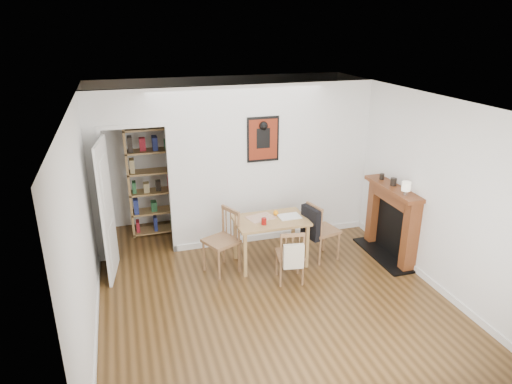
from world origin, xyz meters
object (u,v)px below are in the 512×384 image
object	(u,v)px
chair_front	(290,255)
red_glass	(264,221)
ceramic_jar_b	(382,177)
ceramic_jar_a	(393,182)
fireplace	(392,219)
mantel_lamp	(406,187)
orange_fruit	(276,213)
bookshelf	(152,182)
notebook	(289,216)
chair_right	(322,230)
chair_left	(221,242)
dining_table	(271,225)

from	to	relation	value
chair_front	red_glass	world-z (taller)	red_glass
ceramic_jar_b	ceramic_jar_a	bearing A→B (deg)	-86.47
fireplace	mantel_lamp	size ratio (longest dim) A/B	6.21
orange_fruit	ceramic_jar_b	bearing A→B (deg)	-2.84
bookshelf	notebook	distance (m)	2.49
fireplace	red_glass	size ratio (longest dim) A/B	12.87
chair_front	ceramic_jar_b	bearing A→B (deg)	19.07
ceramic_jar_b	notebook	bearing A→B (deg)	-178.55
chair_right	chair_front	xyz separation A→B (m)	(-0.70, -0.48, -0.07)
fireplace	orange_fruit	world-z (taller)	fireplace
chair_left	orange_fruit	size ratio (longest dim) A/B	12.64
fireplace	ceramic_jar_b	world-z (taller)	ceramic_jar_b
dining_table	chair_front	bearing A→B (deg)	-80.13
orange_fruit	mantel_lamp	bearing A→B (deg)	-25.56
chair_front	notebook	size ratio (longest dim) A/B	2.53
chair_right	fireplace	world-z (taller)	fireplace
fireplace	notebook	world-z (taller)	fireplace
dining_table	bookshelf	world-z (taller)	bookshelf
chair_right	orange_fruit	distance (m)	0.76
chair_left	fireplace	bearing A→B (deg)	-6.06
chair_front	ceramic_jar_b	distance (m)	2.01
ceramic_jar_b	red_glass	bearing A→B (deg)	-174.72
dining_table	ceramic_jar_b	distance (m)	1.93
chair_right	fireplace	xyz separation A→B (m)	(1.09, -0.21, 0.13)
dining_table	red_glass	size ratio (longest dim) A/B	11.03
chair_front	orange_fruit	bearing A→B (deg)	88.03
orange_fruit	ceramic_jar_a	world-z (taller)	ceramic_jar_a
dining_table	chair_right	size ratio (longest dim) A/B	1.15
orange_fruit	notebook	distance (m)	0.21
dining_table	notebook	bearing A→B (deg)	-0.51
chair_left	ceramic_jar_b	bearing A→B (deg)	1.35
red_glass	orange_fruit	xyz separation A→B (m)	(0.28, 0.27, -0.01)
chair_front	mantel_lamp	bearing A→B (deg)	-3.68
chair_front	red_glass	xyz separation A→B (m)	(-0.25, 0.42, 0.37)
chair_front	mantel_lamp	world-z (taller)	mantel_lamp
dining_table	orange_fruit	bearing A→B (deg)	44.95
notebook	bookshelf	bearing A→B (deg)	139.00
chair_front	dining_table	bearing A→B (deg)	99.87
chair_right	bookshelf	bearing A→B (deg)	144.11
red_glass	mantel_lamp	distance (m)	2.08
dining_table	chair_right	bearing A→B (deg)	-6.59
chair_left	fireplace	distance (m)	2.67
chair_left	orange_fruit	xyz separation A→B (m)	(0.89, 0.15, 0.29)
bookshelf	ceramic_jar_b	xyz separation A→B (m)	(3.43, -1.59, 0.27)
chair_left	ceramic_jar_a	distance (m)	2.74
mantel_lamp	ceramic_jar_a	world-z (taller)	mantel_lamp
orange_fruit	ceramic_jar_b	xyz separation A→B (m)	(1.72, -0.09, 0.44)
bookshelf	orange_fruit	size ratio (longest dim) A/B	24.93
chair_right	ceramic_jar_b	world-z (taller)	ceramic_jar_b
chair_left	chair_front	size ratio (longest dim) A/B	1.18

